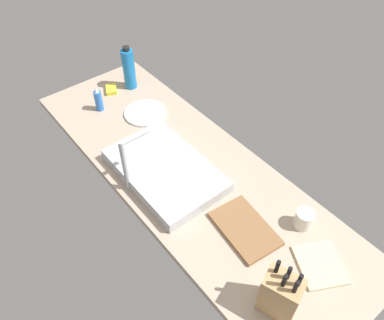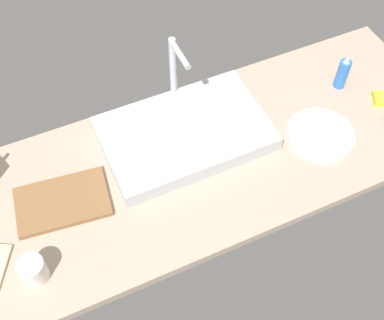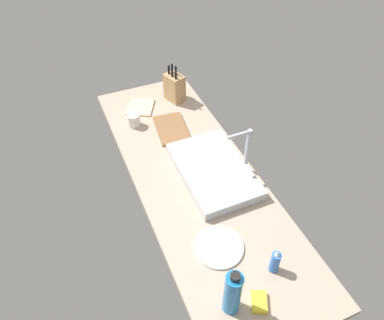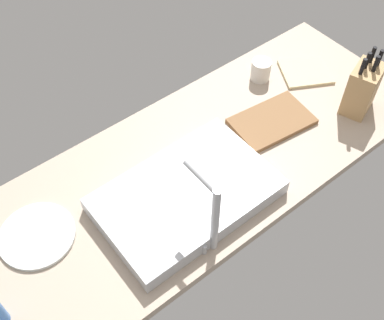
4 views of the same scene
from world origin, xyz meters
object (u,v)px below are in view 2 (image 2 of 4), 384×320
(soap_bottle, at_px, (343,73))
(dinner_plate, at_px, (321,134))
(sink_basin, at_px, (185,134))
(cutting_board, at_px, (62,202))
(coffee_mug, at_px, (33,270))
(faucet, at_px, (175,69))

(soap_bottle, xyz_separation_m, dinner_plate, (-0.19, -0.17, -0.06))
(sink_basin, height_order, dinner_plate, sink_basin)
(cutting_board, bearing_deg, coffee_mug, -123.26)
(sink_basin, relative_size, soap_bottle, 3.79)
(sink_basin, bearing_deg, soap_bottle, -0.55)
(sink_basin, relative_size, dinner_plate, 2.38)
(sink_basin, distance_m, faucet, 0.22)
(soap_bottle, height_order, dinner_plate, soap_bottle)
(dinner_plate, bearing_deg, coffee_mug, -174.45)
(faucet, distance_m, dinner_plate, 0.54)
(dinner_plate, relative_size, coffee_mug, 2.82)
(sink_basin, xyz_separation_m, faucet, (0.04, 0.16, 0.14))
(dinner_plate, bearing_deg, sink_basin, 157.49)
(cutting_board, height_order, coffee_mug, coffee_mug)
(sink_basin, height_order, coffee_mug, coffee_mug)
(coffee_mug, bearing_deg, faucet, 35.24)
(coffee_mug, bearing_deg, cutting_board, 56.74)
(faucet, distance_m, coffee_mug, 0.77)
(soap_bottle, xyz_separation_m, coffee_mug, (-1.20, -0.27, -0.02))
(soap_bottle, relative_size, coffee_mug, 1.77)
(faucet, xyz_separation_m, coffee_mug, (-0.62, -0.44, -0.13))
(sink_basin, xyz_separation_m, cutting_board, (-0.45, -0.07, -0.02))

